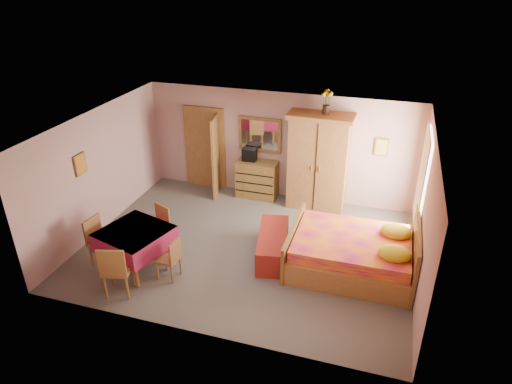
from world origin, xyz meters
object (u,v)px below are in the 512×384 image
(sunflower_vase, at_px, (327,102))
(dining_table, at_px, (137,249))
(chair_north, at_px, (156,230))
(bench, at_px, (273,245))
(chair_east, at_px, (168,258))
(stereo, at_px, (249,154))
(bed, at_px, (352,244))
(wardrobe, at_px, (318,162))
(chair_west, at_px, (103,242))
(chair_south, at_px, (117,268))
(chest_of_drawers, at_px, (257,179))
(floor_lamp, at_px, (295,164))
(wall_mirror, at_px, (260,134))

(sunflower_vase, distance_m, dining_table, 4.97)
(chair_north, bearing_deg, bench, -144.01)
(bench, xyz_separation_m, chair_east, (-1.66, -1.22, 0.16))
(stereo, height_order, bed, stereo)
(stereo, relative_size, wardrobe, 0.14)
(chair_west, bearing_deg, sunflower_vase, 139.98)
(bed, relative_size, chair_south, 2.28)
(chest_of_drawers, distance_m, wardrobe, 1.63)
(chair_north, bearing_deg, chair_east, 154.42)
(stereo, distance_m, chair_south, 4.42)
(wardrobe, bearing_deg, bed, -63.13)
(wardrobe, distance_m, chair_south, 5.02)
(chair_north, height_order, chair_west, chair_west)
(chair_east, bearing_deg, wardrobe, -25.81)
(chair_north, bearing_deg, sunflower_vase, -111.12)
(floor_lamp, distance_m, dining_table, 4.24)
(sunflower_vase, bearing_deg, stereo, 177.34)
(sunflower_vase, relative_size, chair_north, 0.58)
(chair_south, relative_size, chair_north, 1.08)
(chest_of_drawers, distance_m, chair_north, 3.10)
(dining_table, xyz_separation_m, chair_east, (0.69, -0.08, -0.01))
(wardrobe, distance_m, chair_east, 4.16)
(floor_lamp, xyz_separation_m, sunflower_vase, (0.66, -0.13, 1.61))
(wardrobe, xyz_separation_m, chair_south, (-2.72, -4.17, -0.63))
(stereo, distance_m, floor_lamp, 1.12)
(sunflower_vase, xyz_separation_m, dining_table, (-2.87, -3.45, -2.13))
(wall_mirror, height_order, dining_table, wall_mirror)
(chair_south, bearing_deg, bed, 10.95)
(floor_lamp, bearing_deg, dining_table, -121.59)
(chair_east, bearing_deg, dining_table, 88.59)
(wall_mirror, relative_size, wardrobe, 0.47)
(dining_table, height_order, chair_east, dining_table)
(chest_of_drawers, bearing_deg, chair_south, -106.26)
(floor_lamp, relative_size, bed, 0.81)
(chair_north, bearing_deg, wardrobe, -110.33)
(stereo, bearing_deg, chair_west, -116.20)
(chest_of_drawers, height_order, floor_lamp, floor_lamp)
(floor_lamp, height_order, sunflower_vase, sunflower_vase)
(wardrobe, bearing_deg, chest_of_drawers, 179.18)
(sunflower_vase, height_order, chair_east, sunflower_vase)
(floor_lamp, bearing_deg, sunflower_vase, -11.21)
(floor_lamp, relative_size, chair_south, 1.84)
(chair_north, bearing_deg, bed, -147.98)
(sunflower_vase, height_order, chair_west, sunflower_vase)
(floor_lamp, height_order, chair_south, floor_lamp)
(floor_lamp, xyz_separation_m, chair_east, (-1.51, -3.66, -0.53))
(sunflower_vase, xyz_separation_m, chair_east, (-2.18, -3.53, -2.14))
(stereo, bearing_deg, wall_mirror, 40.23)
(wall_mirror, height_order, floor_lamp, wall_mirror)
(wall_mirror, xyz_separation_m, bench, (1.05, -2.57, -1.30))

